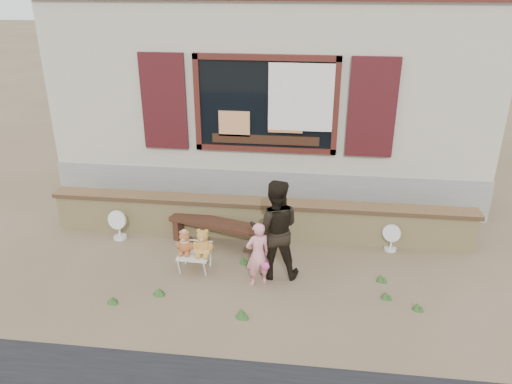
# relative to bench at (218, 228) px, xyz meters

# --- Properties ---
(ground) EXTENTS (80.00, 80.00, 0.00)m
(ground) POSITION_rel_bench_xyz_m (0.62, -0.62, -0.31)
(ground) COLOR brown
(ground) RESTS_ON ground
(shopfront) EXTENTS (8.04, 5.13, 4.00)m
(shopfront) POSITION_rel_bench_xyz_m (0.62, 3.87, 1.69)
(shopfront) COLOR #A19982
(shopfront) RESTS_ON ground
(brick_wall) EXTENTS (7.10, 0.36, 0.67)m
(brick_wall) POSITION_rel_bench_xyz_m (0.62, 0.38, 0.03)
(brick_wall) COLOR tan
(brick_wall) RESTS_ON ground
(bench) EXTENTS (1.70, 0.78, 0.43)m
(bench) POSITION_rel_bench_xyz_m (0.00, 0.00, 0.00)
(bench) COLOR #321B11
(bench) RESTS_ON ground
(folding_chair) EXTENTS (0.48, 0.43, 0.29)m
(folding_chair) POSITION_rel_bench_xyz_m (-0.21, -0.78, -0.05)
(folding_chair) COLOR beige
(folding_chair) RESTS_ON ground
(teddy_bear_left) EXTENTS (0.28, 0.25, 0.38)m
(teddy_bear_left) POSITION_rel_bench_xyz_m (-0.35, -0.77, 0.16)
(teddy_bear_left) COLOR brown
(teddy_bear_left) RESTS_ON folding_chair
(teddy_bear_right) EXTENTS (0.32, 0.28, 0.43)m
(teddy_bear_right) POSITION_rel_bench_xyz_m (-0.07, -0.78, 0.19)
(teddy_bear_right) COLOR olive
(teddy_bear_right) RESTS_ON folding_chair
(child) EXTENTS (0.43, 0.38, 0.99)m
(child) POSITION_rel_bench_xyz_m (0.77, -1.03, 0.18)
(child) COLOR pink
(child) RESTS_ON ground
(adult) EXTENTS (0.79, 0.64, 1.52)m
(adult) POSITION_rel_bench_xyz_m (0.99, -0.76, 0.45)
(adult) COLOR black
(adult) RESTS_ON ground
(fan_left) EXTENTS (0.33, 0.22, 0.52)m
(fan_left) POSITION_rel_bench_xyz_m (-1.71, 0.02, -0.05)
(fan_left) COLOR silver
(fan_left) RESTS_ON ground
(fan_right) EXTENTS (0.30, 0.20, 0.47)m
(fan_right) POSITION_rel_bench_xyz_m (2.80, 0.18, -0.08)
(fan_right) COLOR silver
(fan_right) RESTS_ON ground
(grass_tufts) EXTENTS (4.25, 1.44, 0.15)m
(grass_tufts) POSITION_rel_bench_xyz_m (0.92, -1.33, -0.25)
(grass_tufts) COLOR #2C5120
(grass_tufts) RESTS_ON ground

